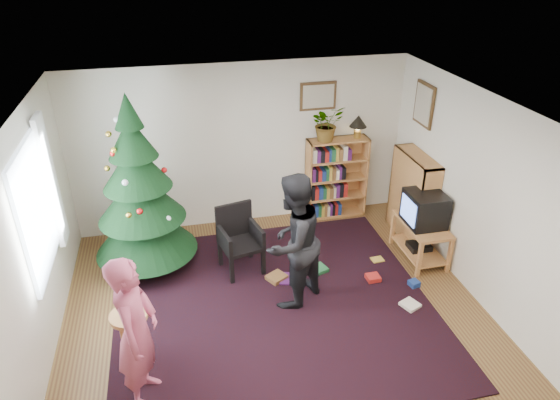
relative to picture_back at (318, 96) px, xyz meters
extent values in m
plane|color=brown|center=(-1.15, -2.48, -1.95)|extent=(5.00, 5.00, 0.00)
plane|color=white|center=(-1.15, -2.48, 0.55)|extent=(5.00, 5.00, 0.00)
cube|color=silver|center=(-1.15, 0.02, -0.70)|extent=(5.00, 0.02, 2.50)
cube|color=silver|center=(-3.65, -2.48, -0.70)|extent=(0.02, 5.00, 2.50)
cube|color=silver|center=(1.35, -2.48, -0.70)|extent=(0.02, 5.00, 2.50)
cube|color=black|center=(-1.15, -2.17, -1.94)|extent=(3.80, 3.60, 0.02)
cube|color=silver|center=(-3.62, -1.88, -0.45)|extent=(0.04, 1.20, 1.40)
cube|color=white|center=(-3.58, -1.18, -0.45)|extent=(0.06, 0.35, 1.60)
cube|color=#4C3319|center=(0.00, 0.00, 0.00)|extent=(0.55, 0.03, 0.42)
cube|color=beige|center=(0.00, 0.00, 0.00)|extent=(0.47, 0.01, 0.34)
cube|color=#4C3319|center=(1.33, -0.73, 0.00)|extent=(0.03, 0.50, 0.60)
cube|color=beige|center=(1.33, -0.73, 0.00)|extent=(0.01, 0.42, 0.52)
cylinder|color=#3F2816|center=(-2.64, -0.94, -1.82)|extent=(0.13, 0.13, 0.26)
cone|color=black|center=(-2.64, -0.94, -1.31)|extent=(1.34, 1.34, 0.76)
cone|color=black|center=(-2.64, -0.94, -0.86)|extent=(1.12, 1.12, 0.67)
cone|color=black|center=(-2.64, -0.94, -0.44)|extent=(0.87, 0.87, 0.59)
cone|color=black|center=(-2.64, -0.94, -0.07)|extent=(0.61, 0.61, 0.52)
cone|color=black|center=(-2.64, -0.94, 0.27)|extent=(0.35, 0.35, 0.43)
cube|color=#C08044|center=(0.31, -0.14, -1.30)|extent=(0.95, 0.30, 1.30)
cube|color=#C08044|center=(0.31, -0.14, -0.66)|extent=(0.95, 0.30, 0.03)
cube|color=#C08044|center=(1.19, -1.00, -1.30)|extent=(0.30, 0.95, 1.30)
cube|color=#C08044|center=(1.19, -1.00, -0.66)|extent=(0.30, 0.95, 0.03)
cube|color=#C08044|center=(1.07, -1.58, -1.42)|extent=(0.50, 0.90, 0.04)
cube|color=#C08044|center=(0.85, -1.99, -1.69)|extent=(0.05, 0.05, 0.51)
cube|color=#C08044|center=(1.29, -1.99, -1.69)|extent=(0.05, 0.05, 0.51)
cube|color=#C08044|center=(0.85, -1.16, -1.69)|extent=(0.05, 0.05, 0.51)
cube|color=#C08044|center=(1.29, -1.16, -1.69)|extent=(0.05, 0.05, 0.51)
cube|color=#C08044|center=(1.07, -1.58, -1.83)|extent=(0.46, 0.86, 0.03)
cube|color=black|center=(1.07, -1.58, -1.77)|extent=(0.30, 0.25, 0.08)
cube|color=black|center=(1.07, -1.57, -1.17)|extent=(0.48, 0.52, 0.46)
cube|color=#547AE5|center=(0.83, -1.57, -1.17)|extent=(0.01, 0.41, 0.33)
cube|color=black|center=(-1.41, -1.34, -1.54)|extent=(0.60, 0.60, 0.05)
cube|color=black|center=(-1.41, -1.11, -1.28)|extent=(0.50, 0.16, 0.50)
cube|color=black|center=(-1.64, -1.56, -1.74)|extent=(0.06, 0.06, 0.41)
cube|color=black|center=(-1.19, -1.56, -1.74)|extent=(0.06, 0.06, 0.41)
cube|color=black|center=(-1.64, -1.12, -1.74)|extent=(0.06, 0.06, 0.41)
cube|color=black|center=(-1.19, -1.12, -1.74)|extent=(0.06, 0.06, 0.41)
cylinder|color=#C08044|center=(-2.78, -2.71, -1.33)|extent=(0.39, 0.39, 0.04)
cylinder|color=#C08044|center=(-2.64, -2.71, -1.65)|extent=(0.05, 0.05, 0.60)
cylinder|color=#C08044|center=(-2.85, -2.59, -1.65)|extent=(0.05, 0.05, 0.60)
cylinder|color=#C08044|center=(-2.85, -2.83, -1.65)|extent=(0.05, 0.05, 0.60)
imported|color=#AC4460|center=(-2.66, -3.18, -1.14)|extent=(0.50, 0.66, 1.62)
imported|color=black|center=(-0.90, -2.10, -1.09)|extent=(1.06, 1.03, 1.71)
imported|color=gray|center=(0.11, -0.14, -0.38)|extent=(0.58, 0.53, 0.54)
cylinder|color=#A57F33|center=(0.61, -0.14, -0.59)|extent=(0.11, 0.11, 0.11)
sphere|color=#FFD88C|center=(0.61, -0.14, -0.47)|extent=(0.11, 0.11, 0.11)
cone|color=black|center=(0.61, -0.14, -0.38)|extent=(0.27, 0.27, 0.18)
cube|color=#A51E19|center=(0.23, -1.96, -1.91)|extent=(0.20, 0.20, 0.08)
cube|color=navy|center=(0.70, -2.20, -1.91)|extent=(0.20, 0.20, 0.08)
cube|color=#1E592D|center=(-0.43, -1.61, -1.91)|extent=(0.20, 0.20, 0.08)
cube|color=gold|center=(0.47, -1.56, -1.91)|extent=(0.20, 0.20, 0.08)
cube|color=brown|center=(-1.00, -1.67, -1.91)|extent=(0.20, 0.20, 0.08)
cube|color=beige|center=(0.47, -2.56, -1.91)|extent=(0.20, 0.20, 0.08)
cube|color=#4C1959|center=(-0.86, -1.70, -1.91)|extent=(0.20, 0.20, 0.08)
camera|label=1|loc=(-2.16, -6.86, 2.08)|focal=32.00mm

